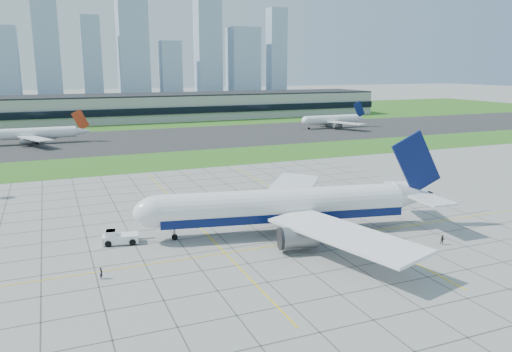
{
  "coord_description": "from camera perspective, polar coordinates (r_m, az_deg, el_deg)",
  "views": [
    {
      "loc": [
        -36.92,
        -80.82,
        32.22
      ],
      "look_at": [
        7.28,
        25.2,
        7.0
      ],
      "focal_mm": 35.0,
      "sensor_mm": 36.0,
      "label": 1
    }
  ],
  "objects": [
    {
      "name": "terminal",
      "position": [
        321.0,
        -8.78,
        7.89
      ],
      "size": [
        260.0,
        43.0,
        15.8
      ],
      "color": "#B7B7B2",
      "rests_on": "ground"
    },
    {
      "name": "airliner",
      "position": [
        98.38,
        3.37,
        -3.47
      ],
      "size": [
        62.06,
        62.3,
        19.71
      ],
      "rotation": [
        0.0,
        0.0,
        -0.19
      ],
      "color": "white",
      "rests_on": "ground"
    },
    {
      "name": "pushback_tug",
      "position": [
        96.74,
        -15.4,
        -6.8
      ],
      "size": [
        9.63,
        4.33,
        2.64
      ],
      "rotation": [
        0.0,
        0.0,
        -0.19
      ],
      "color": "white",
      "rests_on": "ground"
    },
    {
      "name": "city_skyline",
      "position": [
        602.09,
        -20.58,
        14.18
      ],
      "size": [
        523.0,
        32.4,
        160.0
      ],
      "color": "#94ABC2",
      "rests_on": "ground"
    },
    {
      "name": "crew_near",
      "position": [
        82.3,
        -17.26,
        -10.55
      ],
      "size": [
        0.66,
        0.79,
        1.86
      ],
      "primitive_type": "imported",
      "rotation": [
        0.0,
        0.0,
        1.21
      ],
      "color": "black",
      "rests_on": "ground"
    },
    {
      "name": "distant_jet_1",
      "position": [
        233.1,
        -24.42,
        4.45
      ],
      "size": [
        44.01,
        42.66,
        14.08
      ],
      "color": "white",
      "rests_on": "ground"
    },
    {
      "name": "distant_jet_2",
      "position": [
        272.27,
        8.73,
        6.39
      ],
      "size": [
        36.44,
        42.66,
        14.08
      ],
      "color": "white",
      "rests_on": "ground"
    },
    {
      "name": "grass_median",
      "position": [
        177.71,
        -10.26,
        1.74
      ],
      "size": [
        700.0,
        35.0,
        0.04
      ],
      "primitive_type": "cube",
      "color": "#38681D",
      "rests_on": "ground"
    },
    {
      "name": "ground",
      "position": [
        94.52,
        1.82,
        -7.55
      ],
      "size": [
        1400.0,
        1400.0,
        0.0
      ],
      "primitive_type": "plane",
      "color": "#9C9C96",
      "rests_on": "ground"
    },
    {
      "name": "asphalt_taxiway",
      "position": [
        231.08,
        -13.25,
        4.05
      ],
      "size": [
        700.0,
        75.0,
        0.04
      ],
      "primitive_type": "cube",
      "color": "#383838",
      "rests_on": "ground"
    },
    {
      "name": "grass_far",
      "position": [
        339.38,
        -16.39,
        6.44
      ],
      "size": [
        700.0,
        145.0,
        0.04
      ],
      "primitive_type": "cube",
      "color": "#38681D",
      "rests_on": "ground"
    },
    {
      "name": "apron_markings",
      "position": [
        104.31,
        -0.49,
        -5.6
      ],
      "size": [
        120.0,
        130.0,
        0.03
      ],
      "color": "#474744",
      "rests_on": "ground"
    },
    {
      "name": "crew_far",
      "position": [
        99.06,
        20.55,
        -6.86
      ],
      "size": [
        1.12,
        1.04,
        1.83
      ],
      "primitive_type": "imported",
      "rotation": [
        0.0,
        0.0,
        -0.52
      ],
      "color": "black",
      "rests_on": "ground"
    }
  ]
}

